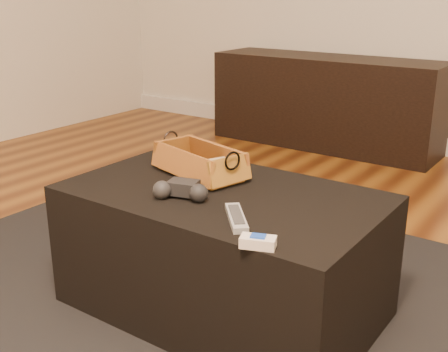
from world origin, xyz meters
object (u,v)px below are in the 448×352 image
Objects in this scene: ottoman at (223,251)px; silver_remote at (236,217)px; game_controller at (181,190)px; media_cabinet at (326,102)px; tv_remote at (194,168)px; cream_gadget at (258,242)px; wicker_basket at (200,163)px.

silver_remote reaches higher than ottoman.
media_cabinet is at bearing 104.55° from game_controller.
tv_remote is 0.43m from silver_remote.
silver_remote is at bearing -45.36° from ottoman.
game_controller is 0.40m from cream_gadget.
media_cabinet is at bearing 106.96° from ottoman.
tv_remote is at bearing 155.64° from ottoman.
media_cabinet reaches higher than silver_remote.
wicker_basket is 0.42m from silver_remote.
tv_remote is at bearing -77.09° from media_cabinet.
silver_remote is at bearing -26.66° from tv_remote.
silver_remote is (0.35, -0.25, -0.01)m from tv_remote.
media_cabinet is 2.10m from wicker_basket.
tv_remote is 0.03m from wicker_basket.
game_controller is at bearing 157.64° from cream_gadget.
media_cabinet is 2.10m from tv_remote.
media_cabinet is 2.22m from ottoman.
cream_gadget is at bearing -22.36° from game_controller.
cream_gadget reaches higher than silver_remote.
media_cabinet is 9.42× the size of silver_remote.
tv_remote is 1.86× the size of cream_gadget.
ottoman is 2.62× the size of wicker_basket.
game_controller is (0.10, -0.22, -0.01)m from wicker_basket.
tv_remote is 1.12× the size of silver_remote.
game_controller is at bearing -66.14° from wicker_basket.
silver_remote is (0.33, -0.26, -0.03)m from wicker_basket.
media_cabinet is 8.42× the size of tv_remote.
cream_gadget is (0.95, -2.40, 0.14)m from media_cabinet.
ottoman is 5.45× the size of tv_remote.
game_controller is at bearing -75.45° from media_cabinet.
ottoman is 0.33m from silver_remote.
tv_remote is 0.61m from cream_gadget.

